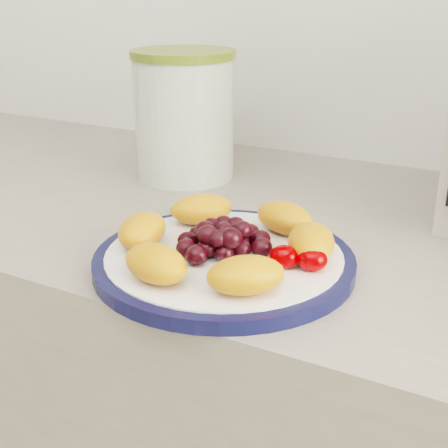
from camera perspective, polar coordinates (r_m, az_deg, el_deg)
The scene contains 5 objects.
plate_rim at distance 0.66m, azimuth 0.00°, elevation -3.42°, with size 0.28×0.28×0.01m, color #0C1137.
plate_face at distance 0.66m, azimuth 0.00°, elevation -3.34°, with size 0.25×0.25×0.02m, color white.
canister at distance 0.95m, azimuth -3.62°, elevation 9.53°, with size 0.15×0.15×0.18m, color #385B1D.
canister_lid at distance 0.94m, azimuth -3.77°, elevation 15.24°, with size 0.16×0.16×0.01m, color #5B6A25.
fruit_plate at distance 0.65m, azimuth 0.18°, elevation -1.32°, with size 0.24×0.24×0.04m.
Camera 1 is at (0.27, 0.49, 1.19)m, focal length 50.00 mm.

